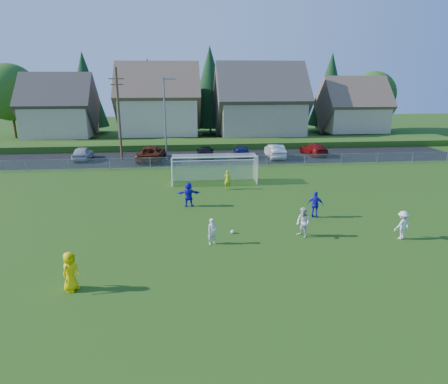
{
  "coord_description": "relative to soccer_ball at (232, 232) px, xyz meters",
  "views": [
    {
      "loc": [
        -2.77,
        -18.03,
        8.92
      ],
      "look_at": [
        0.0,
        8.0,
        1.4
      ],
      "focal_mm": 32.0,
      "sensor_mm": 36.0,
      "label": 1
    }
  ],
  "objects": [
    {
      "name": "ground",
      "position": [
        -0.07,
        -3.92,
        -0.11
      ],
      "size": [
        160.0,
        160.0,
        0.0
      ],
      "primitive_type": "plane",
      "color": "#193D0C",
      "rests_on": "ground"
    },
    {
      "name": "asphalt_lot",
      "position": [
        -0.07,
        23.58,
        -0.1
      ],
      "size": [
        60.0,
        60.0,
        0.0
      ],
      "primitive_type": "plane",
      "color": "black",
      "rests_on": "ground"
    },
    {
      "name": "grass_embankment",
      "position": [
        -0.07,
        31.08,
        0.29
      ],
      "size": [
        70.0,
        6.0,
        0.8
      ],
      "primitive_type": "cube",
      "color": "#1E420F",
      "rests_on": "ground"
    },
    {
      "name": "soccer_ball",
      "position": [
        0.0,
        0.0,
        0.0
      ],
      "size": [
        0.22,
        0.22,
        0.22
      ],
      "primitive_type": "sphere",
      "color": "white",
      "rests_on": "ground"
    },
    {
      "name": "referee",
      "position": [
        -7.78,
        -5.78,
        0.78
      ],
      "size": [
        0.91,
        1.04,
        1.79
      ],
      "primitive_type": "imported",
      "rotation": [
        0.0,
        0.0,
        1.1
      ],
      "color": "#FFDC05",
      "rests_on": "ground"
    },
    {
      "name": "player_white_a",
      "position": [
        -1.3,
        -1.42,
        0.63
      ],
      "size": [
        0.62,
        0.49,
        1.48
      ],
      "primitive_type": "imported",
      "rotation": [
        0.0,
        0.0,
        0.28
      ],
      "color": "silver",
      "rests_on": "ground"
    },
    {
      "name": "player_white_b",
      "position": [
        3.97,
        -0.97,
        0.78
      ],
      "size": [
        0.97,
        1.07,
        1.77
      ],
      "primitive_type": "imported",
      "rotation": [
        0.0,
        0.0,
        -1.13
      ],
      "color": "silver",
      "rests_on": "ground"
    },
    {
      "name": "player_white_c",
      "position": [
        9.55,
        -1.8,
        0.72
      ],
      "size": [
        1.22,
        0.93,
        1.66
      ],
      "primitive_type": "imported",
      "rotation": [
        0.0,
        0.0,
        3.47
      ],
      "color": "silver",
      "rests_on": "ground"
    },
    {
      "name": "player_blue_a",
      "position": [
        5.79,
        2.27,
        0.77
      ],
      "size": [
        1.12,
        0.8,
        1.76
      ],
      "primitive_type": "imported",
      "rotation": [
        0.0,
        0.0,
        2.74
      ],
      "color": "#1C14BF",
      "rests_on": "ground"
    },
    {
      "name": "player_blue_b",
      "position": [
        -2.46,
        5.52,
        0.78
      ],
      "size": [
        1.66,
        0.56,
        1.78
      ],
      "primitive_type": "imported",
      "rotation": [
        0.0,
        0.0,
        3.12
      ],
      "color": "#1C14BF",
      "rests_on": "ground"
    },
    {
      "name": "goalkeeper",
      "position": [
        0.82,
        9.74,
        0.69
      ],
      "size": [
        0.69,
        0.57,
        1.61
      ],
      "primitive_type": "imported",
      "rotation": [
        0.0,
        0.0,
        2.76
      ],
      "color": "#A2C417",
      "rests_on": "ground"
    },
    {
      "name": "car_a",
      "position": [
        -13.96,
        23.73,
        0.64
      ],
      "size": [
        1.83,
        4.42,
        1.5
      ],
      "primitive_type": "imported",
      "rotation": [
        0.0,
        0.0,
        3.16
      ],
      "color": "#B7BCC0",
      "rests_on": "ground"
    },
    {
      "name": "car_c",
      "position": [
        -6.21,
        22.51,
        0.7
      ],
      "size": [
        3.27,
        6.1,
        1.63
      ],
      "primitive_type": "imported",
      "rotation": [
        0.0,
        0.0,
        3.04
      ],
      "color": "#551909",
      "rests_on": "ground"
    },
    {
      "name": "car_d",
      "position": [
        -0.2,
        23.19,
        0.58
      ],
      "size": [
        2.2,
        4.85,
        1.38
      ],
      "primitive_type": "imported",
      "rotation": [
        0.0,
        0.0,
        3.09
      ],
      "color": "black",
      "rests_on": "ground"
    },
    {
      "name": "car_e",
      "position": [
        4.09,
        23.59,
        0.6
      ],
      "size": [
        1.9,
        4.25,
        1.42
      ],
      "primitive_type": "imported",
      "rotation": [
        0.0,
        0.0,
        3.09
      ],
      "color": "#131643",
      "rests_on": "ground"
    },
    {
      "name": "car_f",
      "position": [
        7.8,
        22.52,
        0.67
      ],
      "size": [
        1.74,
        4.78,
        1.56
      ],
      "primitive_type": "imported",
      "rotation": [
        0.0,
        0.0,
        3.12
      ],
      "color": "silver",
      "rests_on": "ground"
    },
    {
      "name": "car_g",
      "position": [
        12.79,
        23.75,
        0.58
      ],
      "size": [
        2.55,
        5.0,
        1.39
      ],
      "primitive_type": "imported",
      "rotation": [
        0.0,
        0.0,
        3.27
      ],
      "color": "maroon",
      "rests_on": "ground"
    },
    {
      "name": "soccer_goal",
      "position": [
        -0.07,
        12.13,
        1.52
      ],
      "size": [
        7.42,
        1.9,
        2.5
      ],
      "color": "white",
      "rests_on": "ground"
    },
    {
      "name": "chainlink_fence",
      "position": [
        -0.07,
        18.08,
        0.52
      ],
      "size": [
        52.06,
        0.06,
        1.2
      ],
      "color": "gray",
      "rests_on": "ground"
    },
    {
      "name": "streetlight",
      "position": [
        -4.51,
        22.08,
        4.73
      ],
      "size": [
        1.38,
        0.18,
        9.0
      ],
      "color": "slate",
      "rests_on": "ground"
    },
    {
      "name": "utility_pole",
      "position": [
        -9.57,
        23.08,
        5.04
      ],
      "size": [
        1.6,
        0.26,
        10.0
      ],
      "color": "#473321",
      "rests_on": "ground"
    },
    {
      "name": "houses_row",
      "position": [
        1.91,
        38.55,
        7.22
      ],
      "size": [
        53.9,
        11.45,
        13.27
      ],
      "color": "tan",
      "rests_on": "ground"
    },
    {
      "name": "tree_row",
      "position": [
        0.98,
        44.82,
        6.8
      ],
      "size": [
        65.98,
        12.36,
        13.8
      ],
      "color": "#382616",
      "rests_on": "ground"
    }
  ]
}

